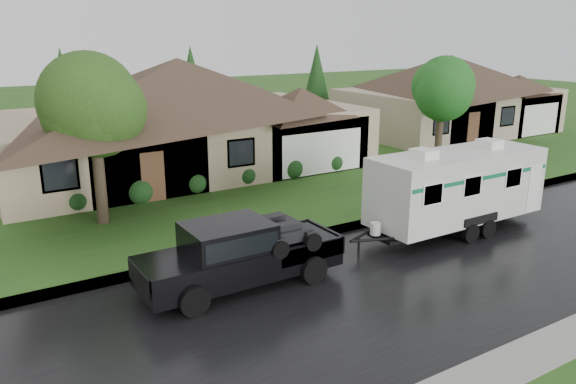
# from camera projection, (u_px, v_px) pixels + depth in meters

# --- Properties ---
(ground) EXTENTS (140.00, 140.00, 0.00)m
(ground) POSITION_uv_depth(u_px,v_px,m) (294.00, 273.00, 16.92)
(ground) COLOR #26551A
(ground) RESTS_ON ground
(road) EXTENTS (140.00, 8.00, 0.01)m
(road) POSITION_uv_depth(u_px,v_px,m) (334.00, 298.00, 15.29)
(road) COLOR black
(road) RESTS_ON ground
(curb) EXTENTS (140.00, 0.50, 0.15)m
(curb) POSITION_uv_depth(u_px,v_px,m) (258.00, 247.00, 18.73)
(curb) COLOR gray
(curb) RESTS_ON ground
(lawn) EXTENTS (140.00, 26.00, 0.15)m
(lawn) POSITION_uv_depth(u_px,v_px,m) (139.00, 170.00, 29.14)
(lawn) COLOR #26551A
(lawn) RESTS_ON ground
(house_main) EXTENTS (19.44, 10.80, 6.90)m
(house_main) POSITION_uv_depth(u_px,v_px,m) (186.00, 102.00, 28.38)
(house_main) COLOR tan
(house_main) RESTS_ON lawn
(house_neighbor) EXTENTS (15.12, 9.72, 6.45)m
(house_neighbor) POSITION_uv_depth(u_px,v_px,m) (453.00, 86.00, 39.02)
(house_neighbor) COLOR tan
(house_neighbor) RESTS_ON lawn
(tree_left_green) EXTENTS (3.68, 3.68, 6.09)m
(tree_left_green) POSITION_uv_depth(u_px,v_px,m) (93.00, 109.00, 19.77)
(tree_left_green) COLOR #382B1E
(tree_left_green) RESTS_ON lawn
(tree_right_green) EXTENTS (3.40, 3.40, 5.62)m
(tree_right_green) POSITION_uv_depth(u_px,v_px,m) (442.00, 89.00, 30.10)
(tree_right_green) COLOR #382B1E
(tree_right_green) RESTS_ON lawn
(shrub_row) EXTENTS (13.60, 1.00, 1.00)m
(shrub_row) POSITION_uv_depth(u_px,v_px,m) (221.00, 178.00, 25.34)
(shrub_row) COLOR #143814
(shrub_row) RESTS_ON lawn
(pickup_truck) EXTENTS (5.81, 2.21, 1.94)m
(pickup_truck) POSITION_uv_depth(u_px,v_px,m) (237.00, 252.00, 15.77)
(pickup_truck) COLOR black
(pickup_truck) RESTS_ON ground
(travel_trailer) EXTENTS (7.17, 2.52, 3.22)m
(travel_trailer) POSITION_uv_depth(u_px,v_px,m) (457.00, 185.00, 20.06)
(travel_trailer) COLOR silver
(travel_trailer) RESTS_ON ground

